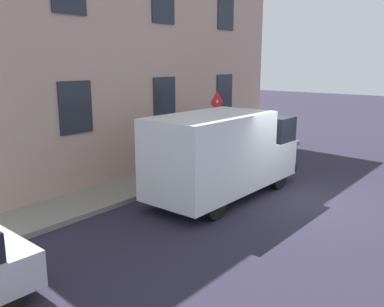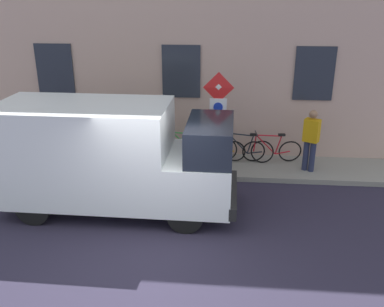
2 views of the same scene
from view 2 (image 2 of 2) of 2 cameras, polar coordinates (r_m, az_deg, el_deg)
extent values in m
plane|color=#282335|center=(8.60, -5.09, -12.54)|extent=(80.00, 80.00, 0.00)
cube|color=gray|center=(12.13, -1.81, -1.57)|extent=(1.71, 15.61, 0.14)
cube|color=tan|center=(12.40, -1.34, 18.16)|extent=(0.70, 13.61, 8.21)
cube|color=#232833|center=(12.35, 16.34, 10.41)|extent=(0.06, 1.10, 1.50)
cube|color=#232833|center=(12.20, -1.48, 11.12)|extent=(0.06, 1.10, 1.50)
cube|color=#232833|center=(13.16, -18.20, 10.83)|extent=(0.06, 1.10, 1.50)
cylinder|color=#474C47|center=(11.01, 3.53, 3.61)|extent=(0.09, 0.09, 2.61)
pyramid|color=silver|center=(10.66, 3.64, 8.89)|extent=(0.04, 0.50, 0.50)
pyramid|color=red|center=(10.67, 3.64, 8.89)|extent=(0.02, 0.56, 0.56)
cube|color=white|center=(10.81, 3.58, 6.06)|extent=(0.04, 0.44, 0.56)
cylinder|color=#1933B2|center=(10.77, 3.58, 6.34)|extent=(0.01, 0.24, 0.24)
pyramid|color=silver|center=(10.95, 3.51, 3.26)|extent=(0.04, 0.50, 0.50)
pyramid|color=red|center=(10.95, 3.51, 3.26)|extent=(0.02, 0.56, 0.56)
cube|color=white|center=(9.72, -14.32, 0.34)|extent=(2.04, 3.82, 2.18)
cube|color=white|center=(9.39, 1.12, -3.28)|extent=(2.02, 1.42, 1.10)
cube|color=black|center=(9.04, 2.49, 1.86)|extent=(1.93, 1.00, 0.84)
cube|color=black|center=(9.52, 5.63, -5.48)|extent=(2.00, 0.18, 0.28)
cylinder|color=black|center=(10.41, 0.20, -3.70)|extent=(0.23, 0.76, 0.76)
cylinder|color=black|center=(8.85, -0.91, -8.48)|extent=(0.23, 0.76, 0.76)
cylinder|color=black|center=(11.20, -17.02, -2.82)|extent=(0.23, 0.76, 0.76)
cylinder|color=black|center=(9.77, -20.84, -6.97)|extent=(0.23, 0.76, 0.76)
torus|color=black|center=(12.16, 8.41, 0.29)|extent=(0.19, 0.67, 0.66)
torus|color=black|center=(12.36, 13.22, 0.30)|extent=(0.19, 0.67, 0.66)
cylinder|color=red|center=(12.15, 10.03, 1.20)|extent=(0.09, 0.60, 0.60)
cylinder|color=red|center=(12.07, 10.46, 2.42)|extent=(0.10, 0.73, 0.07)
cylinder|color=red|center=(12.22, 11.70, 1.13)|extent=(0.05, 0.19, 0.55)
cylinder|color=red|center=(12.33, 12.25, 0.12)|extent=(0.08, 0.43, 0.12)
cylinder|color=red|center=(12.08, 8.59, 1.39)|extent=(0.04, 0.09, 0.50)
cube|color=black|center=(12.14, 12.15, 2.51)|extent=(0.10, 0.21, 0.06)
cylinder|color=#262626|center=(11.99, 8.78, 2.73)|extent=(0.46, 0.07, 0.03)
torus|color=black|center=(12.24, 4.65, 0.59)|extent=(0.20, 0.67, 0.66)
torus|color=black|center=(12.17, 9.56, 0.24)|extent=(0.20, 0.67, 0.66)
cylinder|color=black|center=(12.14, 6.26, 1.39)|extent=(0.10, 0.60, 0.60)
cylinder|color=black|center=(12.04, 6.67, 2.59)|extent=(0.12, 0.73, 0.07)
cylinder|color=black|center=(12.12, 7.96, 1.20)|extent=(0.06, 0.19, 0.55)
cylinder|color=black|center=(12.19, 8.55, 0.13)|extent=(0.08, 0.43, 0.12)
cylinder|color=black|center=(12.15, 4.80, 1.68)|extent=(0.05, 0.09, 0.50)
cube|color=black|center=(12.01, 8.39, 2.57)|extent=(0.10, 0.21, 0.06)
cylinder|color=#262626|center=(12.05, 4.96, 3.00)|extent=(0.46, 0.08, 0.03)
torus|color=black|center=(12.28, 0.93, 0.74)|extent=(0.22, 0.67, 0.66)
torus|color=black|center=(12.11, 5.78, 0.33)|extent=(0.22, 0.67, 0.66)
cylinder|color=orange|center=(12.15, 2.49, 1.52)|extent=(0.12, 0.60, 0.60)
cylinder|color=orange|center=(12.05, 2.86, 2.71)|extent=(0.14, 0.72, 0.07)
cylinder|color=orange|center=(12.09, 4.17, 1.31)|extent=(0.06, 0.19, 0.55)
cylinder|color=orange|center=(12.16, 4.78, 0.23)|extent=(0.10, 0.43, 0.12)
cylinder|color=orange|center=(12.19, 1.05, 1.82)|extent=(0.05, 0.09, 0.50)
cube|color=black|center=(11.98, 4.57, 2.69)|extent=(0.11, 0.21, 0.06)
cylinder|color=#262626|center=(12.09, 1.18, 3.14)|extent=(0.46, 0.10, 0.03)
torus|color=black|center=(12.26, -2.86, 0.68)|extent=(0.15, 0.67, 0.66)
torus|color=black|center=(12.23, 2.05, 0.63)|extent=(0.15, 0.67, 0.66)
cylinder|color=green|center=(12.17, -1.29, 1.57)|extent=(0.07, 0.60, 0.60)
cylinder|color=green|center=(12.08, -0.94, 2.79)|extent=(0.08, 0.73, 0.07)
cylinder|color=green|center=(12.16, 0.42, 1.49)|extent=(0.05, 0.19, 0.55)
cylinder|color=green|center=(12.24, 1.06, 0.46)|extent=(0.06, 0.43, 0.12)
cylinder|color=green|center=(12.18, -2.76, 1.77)|extent=(0.04, 0.09, 0.50)
cube|color=black|center=(12.06, 0.78, 2.88)|extent=(0.09, 0.20, 0.06)
cylinder|color=#262626|center=(12.08, -2.67, 3.10)|extent=(0.46, 0.06, 0.03)
cylinder|color=#262B47|center=(11.85, 16.08, -0.41)|extent=(0.16, 0.16, 0.85)
cylinder|color=#262B47|center=(11.90, 15.26, -0.24)|extent=(0.16, 0.16, 0.85)
cube|color=#D1940F|center=(11.64, 16.02, 3.04)|extent=(0.42, 0.48, 0.62)
sphere|color=#936B4C|center=(11.51, 16.25, 5.17)|extent=(0.22, 0.22, 0.22)
cylinder|color=#2D5133|center=(11.44, -0.63, -0.20)|extent=(0.44, 0.44, 0.90)
camera|label=1|loc=(12.33, -75.20, 1.48)|focal=38.41mm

